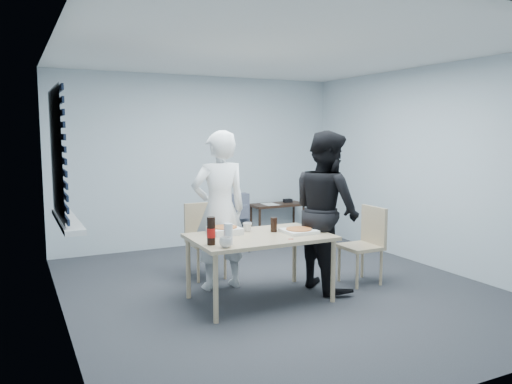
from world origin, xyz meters
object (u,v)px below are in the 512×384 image
chair_right (366,239)px  soda_bottle (211,231)px  person_white (219,210)px  side_table (277,208)px  mug_b (247,227)px  backpack (239,208)px  mug_a (226,242)px  person_black (326,210)px  chair_far (204,234)px  dining_table (260,241)px  stool (238,229)px

chair_right → soda_bottle: (-2.00, -0.19, 0.31)m
person_white → side_table: size_ratio=2.00×
person_white → mug_b: (0.18, -0.34, -0.15)m
backpack → mug_a: backpack is taller
chair_right → side_table: 2.53m
person_black → soda_bottle: person_black is taller
side_table → backpack: 1.06m
chair_far → dining_table: bearing=-79.5°
chair_right → mug_b: bearing=170.7°
person_black → stool: size_ratio=3.94×
backpack → soda_bottle: (-1.29, -2.22, 0.17)m
soda_bottle → stool: bearing=60.0°
dining_table → stool: bearing=71.7°
person_black → soda_bottle: bearing=99.2°
chair_right → person_black: 0.66m
person_black → side_table: size_ratio=2.00×
person_white → person_black: same height
chair_far → mug_a: size_ratio=7.24×
chair_far → mug_a: bearing=-102.5°
backpack → mug_a: size_ratio=3.35×
backpack → soda_bottle: soda_bottle is taller
mug_a → chair_far: bearing=77.5°
side_table → soda_bottle: size_ratio=3.33×
chair_far → mug_a: (-0.32, -1.46, 0.23)m
person_black → mug_b: bearing=77.9°
person_black → mug_a: (-1.38, -0.40, -0.14)m
dining_table → soda_bottle: bearing=-163.1°
person_white → person_black: (1.07, -0.53, 0.00)m
person_white → side_table: person_white is taller
mug_b → stool: bearing=68.6°
side_table → mug_b: 2.82m
side_table → stool: bearing=-152.1°
dining_table → chair_far: size_ratio=1.60×
mug_a → mug_b: (0.50, 0.59, -0.00)m
dining_table → mug_a: size_ratio=11.55×
mug_a → soda_bottle: 0.20m
soda_bottle → backpack: bearing=59.9°
stool → soda_bottle: size_ratio=1.69×
person_black → mug_b: 0.92m
side_table → stool: (-0.92, -0.49, -0.17)m
chair_far → side_table: chair_far is taller
side_table → mug_b: size_ratio=8.86×
dining_table → person_black: (0.86, 0.05, 0.25)m
person_white → mug_b: 0.41m
mug_b → soda_bottle: bearing=-143.8°
person_black → backpack: bearing=5.1°
chair_far → person_black: (1.06, -1.06, 0.37)m
backpack → mug_b: backpack is taller
chair_right → soda_bottle: soda_bottle is taller
person_black → stool: (-0.18, 1.99, -0.55)m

